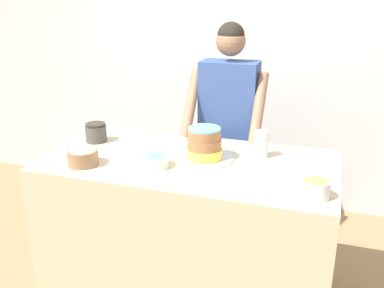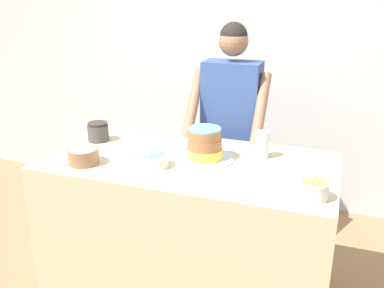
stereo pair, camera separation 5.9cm
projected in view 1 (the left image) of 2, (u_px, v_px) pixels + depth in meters
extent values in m
cube|color=silver|center=(244.00, 59.00, 3.70)|extent=(10.00, 0.05, 2.60)
cube|color=#C6B793|center=(189.00, 230.00, 2.63)|extent=(1.67, 0.86, 0.93)
cylinder|color=#2D2D38|center=(215.00, 193.00, 3.27)|extent=(0.12, 0.12, 0.80)
cylinder|color=#2D2D38|center=(238.00, 196.00, 3.22)|extent=(0.12, 0.12, 0.80)
cube|color=#334C8C|center=(229.00, 104.00, 3.01)|extent=(0.40, 0.22, 0.60)
cylinder|color=#8E664C|center=(190.00, 108.00, 2.93)|extent=(0.07, 0.39, 0.51)
cylinder|color=#8E664C|center=(258.00, 114.00, 2.79)|extent=(0.07, 0.39, 0.51)
sphere|color=#8E664C|center=(231.00, 41.00, 2.86)|extent=(0.20, 0.20, 0.20)
sphere|color=black|center=(231.00, 36.00, 2.85)|extent=(0.18, 0.18, 0.18)
cylinder|color=silver|center=(204.00, 158.00, 2.48)|extent=(0.34, 0.34, 0.01)
cylinder|color=#F2DB4C|center=(204.00, 153.00, 2.47)|extent=(0.21, 0.21, 0.06)
cylinder|color=#9E663D|center=(204.00, 144.00, 2.45)|extent=(0.20, 0.20, 0.06)
cylinder|color=#9E663D|center=(204.00, 134.00, 2.43)|extent=(0.18, 0.18, 0.06)
cylinder|color=#60B7E0|center=(204.00, 129.00, 2.42)|extent=(0.18, 0.18, 0.01)
cylinder|color=#936B4C|center=(83.00, 157.00, 2.39)|extent=(0.17, 0.17, 0.09)
cylinder|color=pink|center=(82.00, 151.00, 2.38)|extent=(0.15, 0.15, 0.01)
cylinder|color=silver|center=(72.00, 153.00, 2.35)|extent=(0.07, 0.06, 0.15)
cylinder|color=white|center=(154.00, 161.00, 2.37)|extent=(0.16, 0.16, 0.07)
cylinder|color=#60B7E0|center=(154.00, 156.00, 2.36)|extent=(0.14, 0.14, 0.01)
cylinder|color=silver|center=(147.00, 154.00, 2.30)|extent=(0.06, 0.02, 0.17)
cylinder|color=white|center=(315.00, 189.00, 2.01)|extent=(0.14, 0.14, 0.08)
cylinder|color=olive|center=(316.00, 182.00, 2.00)|extent=(0.12, 0.12, 0.01)
cylinder|color=silver|center=(315.00, 184.00, 1.95)|extent=(0.10, 0.01, 0.16)
cylinder|color=silver|center=(261.00, 144.00, 2.49)|extent=(0.08, 0.08, 0.16)
cylinder|color=silver|center=(123.00, 150.00, 2.60)|extent=(0.26, 0.26, 0.01)
cylinder|color=#4C4742|center=(96.00, 134.00, 2.76)|extent=(0.14, 0.14, 0.10)
cylinder|color=#322D28|center=(95.00, 125.00, 2.74)|extent=(0.12, 0.12, 0.02)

